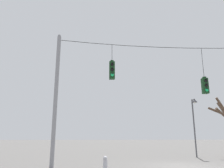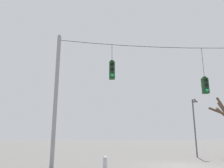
% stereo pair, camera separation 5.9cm
% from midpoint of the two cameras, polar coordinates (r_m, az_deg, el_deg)
% --- Properties ---
extents(ground_plane, '(200.00, 200.00, 0.00)m').
position_cam_midpoint_polar(ground_plane, '(14.37, 17.70, -19.79)').
color(ground_plane, '#565451').
extents(utility_pole_left, '(0.24, 0.24, 8.12)m').
position_cam_midpoint_polar(utility_pole_left, '(13.58, -14.35, -3.21)').
color(utility_pole_left, gray).
rests_on(utility_pole_left, ground_plane).
extents(span_wire, '(15.00, 0.03, 0.34)m').
position_cam_midpoint_polar(span_wire, '(15.20, 15.97, 9.49)').
color(span_wire, black).
extents(traffic_light_near_left_pole, '(0.34, 0.46, 2.31)m').
position_cam_midpoint_polar(traffic_light_near_left_pole, '(13.77, 0.13, 3.65)').
color(traffic_light_near_left_pole, '#143819').
extents(traffic_light_over_intersection, '(0.34, 0.46, 3.08)m').
position_cam_midpoint_polar(traffic_light_over_intersection, '(15.14, 23.28, -0.32)').
color(traffic_light_over_intersection, '#143819').
extents(street_lamp, '(0.46, 0.80, 4.93)m').
position_cam_midpoint_polar(street_lamp, '(20.41, 20.91, -7.34)').
color(street_lamp, '#515156').
rests_on(street_lamp, ground_plane).
extents(fire_hydrant, '(0.22, 0.30, 0.75)m').
position_cam_midpoint_polar(fire_hydrant, '(11.68, -1.67, -20.10)').
color(fire_hydrant, silver).
rests_on(fire_hydrant, ground_plane).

